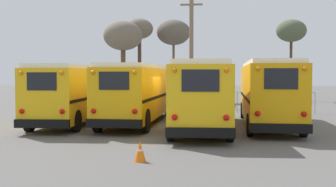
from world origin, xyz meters
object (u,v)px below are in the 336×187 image
object	(u,v)px
school_bus_1	(138,91)
school_bus_2	(200,93)
school_bus_0	(74,92)
bare_tree_0	(291,32)
bare_tree_3	(139,31)
bare_tree_1	(123,37)
school_bus_3	(268,91)
bare_tree_2	(174,33)
utility_pole	(191,47)
traffic_cone	(140,151)

from	to	relation	value
school_bus_1	school_bus_2	bearing A→B (deg)	-29.94
school_bus_0	bare_tree_0	size ratio (longest dim) A/B	1.20
school_bus_0	bare_tree_3	bearing A→B (deg)	89.93
school_bus_0	bare_tree_1	size ratio (longest dim) A/B	1.32
school_bus_3	bare_tree_0	world-z (taller)	bare_tree_0
bare_tree_2	bare_tree_3	size ratio (longest dim) A/B	0.99
school_bus_1	bare_tree_0	world-z (taller)	bare_tree_0
school_bus_2	school_bus_3	world-z (taller)	school_bus_3
school_bus_0	school_bus_2	size ratio (longest dim) A/B	0.90
school_bus_2	bare_tree_0	xyz separation A→B (m)	(8.24, 23.67, 5.23)
bare_tree_0	school_bus_0	bearing A→B (deg)	-123.97
school_bus_0	utility_pole	xyz separation A→B (m)	(5.48, 12.58, 3.13)
school_bus_3	bare_tree_2	size ratio (longest dim) A/B	1.27
school_bus_3	utility_pole	xyz separation A→B (m)	(-4.68, 12.65, 3.05)
school_bus_3	bare_tree_1	size ratio (longest dim) A/B	1.36
bare_tree_1	bare_tree_0	bearing A→B (deg)	21.18
bare_tree_3	utility_pole	bearing A→B (deg)	-48.94
school_bus_0	school_bus_1	bearing A→B (deg)	9.27
school_bus_1	school_bus_3	size ratio (longest dim) A/B	1.03
school_bus_1	bare_tree_1	size ratio (longest dim) A/B	1.40
school_bus_3	utility_pole	world-z (taller)	utility_pole
bare_tree_3	traffic_cone	world-z (taller)	bare_tree_3
traffic_cone	bare_tree_3	bearing A→B (deg)	100.61
bare_tree_3	traffic_cone	size ratio (longest dim) A/B	12.93
traffic_cone	school_bus_0	bearing A→B (deg)	119.41
bare_tree_1	traffic_cone	bearing A→B (deg)	-76.12
utility_pole	bare_tree_0	distance (m)	13.76
school_bus_2	bare_tree_3	distance (m)	21.94
school_bus_1	school_bus_2	world-z (taller)	school_bus_2
bare_tree_0	bare_tree_3	distance (m)	15.37
bare_tree_0	school_bus_1	bearing A→B (deg)	-118.15
school_bus_0	school_bus_2	xyz separation A→B (m)	(6.77, -1.40, 0.05)
utility_pole	bare_tree_0	size ratio (longest dim) A/B	1.15
bare_tree_0	bare_tree_1	size ratio (longest dim) A/B	1.09
school_bus_0	utility_pole	world-z (taller)	utility_pole
school_bus_2	utility_pole	xyz separation A→B (m)	(-1.29, 13.98, 3.08)
bare_tree_2	bare_tree_3	xyz separation A→B (m)	(-3.25, -0.86, 0.15)
school_bus_0	school_bus_2	world-z (taller)	school_bus_2
school_bus_0	bare_tree_3	world-z (taller)	bare_tree_3
school_bus_1	bare_tree_1	distance (m)	16.70
bare_tree_2	school_bus_0	bearing A→B (deg)	-99.45
traffic_cone	school_bus_3	bearing A→B (deg)	62.76
school_bus_3	utility_pole	distance (m)	13.83
school_bus_2	school_bus_3	size ratio (longest dim) A/B	1.07
bare_tree_3	bare_tree_1	bearing A→B (deg)	-109.95
school_bus_2	bare_tree_3	bearing A→B (deg)	108.43
utility_pole	school_bus_0	bearing A→B (deg)	-113.52
school_bus_0	traffic_cone	xyz separation A→B (m)	(5.33, -9.45, -1.37)
school_bus_0	bare_tree_2	size ratio (longest dim) A/B	1.23
bare_tree_2	bare_tree_0	bearing A→B (deg)	12.37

